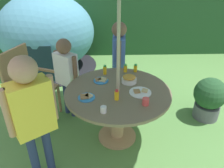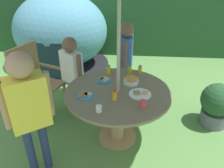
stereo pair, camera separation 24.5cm
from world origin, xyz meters
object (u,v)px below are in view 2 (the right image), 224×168
(wooden_chair, at_px, (33,78))
(juice_bottle_far_left, at_px, (140,70))
(garden_table, at_px, (118,103))
(juice_bottle_near_left, at_px, (115,95))
(juice_bottle_center_front, at_px, (109,70))
(juice_bottle_far_right, at_px, (130,69))
(child_in_yellow_shirt, at_px, (28,103))
(snack_bowl, at_px, (131,80))
(plate_front_edge, at_px, (85,95))
(plate_near_right, at_px, (103,80))
(potted_plant, at_px, (217,104))
(child_in_white_shirt, at_px, (72,67))
(dome_tent, at_px, (61,31))
(cup_far, at_px, (143,104))
(cup_near, at_px, (99,109))
(plate_mid_left, at_px, (140,94))
(child_in_blue_shirt, at_px, (126,53))

(wooden_chair, distance_m, juice_bottle_far_left, 1.45)
(garden_table, height_order, juice_bottle_near_left, juice_bottle_near_left)
(juice_bottle_near_left, distance_m, juice_bottle_center_front, 0.61)
(juice_bottle_far_right, bearing_deg, child_in_yellow_shirt, -131.24)
(snack_bowl, bearing_deg, plate_front_edge, -145.82)
(wooden_chair, bearing_deg, plate_near_right, -81.94)
(plate_near_right, relative_size, juice_bottle_center_front, 1.48)
(child_in_yellow_shirt, bearing_deg, juice_bottle_center_front, 21.37)
(wooden_chair, height_order, snack_bowl, wooden_chair)
(potted_plant, relative_size, child_in_white_shirt, 0.54)
(dome_tent, distance_m, cup_far, 2.91)
(plate_near_right, relative_size, cup_near, 2.79)
(child_in_yellow_shirt, height_order, juice_bottle_center_front, child_in_yellow_shirt)
(plate_near_right, bearing_deg, juice_bottle_far_right, 37.92)
(dome_tent, height_order, cup_near, dome_tent)
(child_in_white_shirt, xyz_separation_m, snack_bowl, (0.79, -0.32, 0.01))
(juice_bottle_far_right, relative_size, cup_near, 1.64)
(child_in_yellow_shirt, relative_size, snack_bowl, 7.43)
(plate_mid_left, distance_m, cup_near, 0.53)
(juice_bottle_far_right, xyz_separation_m, juice_bottle_center_front, (-0.27, -0.06, 0.01))
(potted_plant, xyz_separation_m, child_in_blue_shirt, (-1.21, 0.50, 0.47))
(juice_bottle_near_left, distance_m, cup_near, 0.26)
(plate_front_edge, relative_size, cup_near, 2.79)
(child_in_blue_shirt, bearing_deg, wooden_chair, -67.62)
(potted_plant, bearing_deg, snack_bowl, -170.69)
(juice_bottle_near_left, height_order, juice_bottle_far_left, juice_bottle_near_left)
(potted_plant, height_order, juice_bottle_far_left, juice_bottle_far_left)
(child_in_blue_shirt, bearing_deg, juice_bottle_far_left, 29.60)
(juice_bottle_near_left, bearing_deg, cup_far, -20.12)
(dome_tent, xyz_separation_m, cup_far, (1.54, -2.47, -0.00))
(plate_near_right, xyz_separation_m, juice_bottle_center_front, (0.05, 0.19, 0.04))
(dome_tent, height_order, plate_mid_left, dome_tent)
(potted_plant, xyz_separation_m, juice_bottle_far_right, (-1.15, 0.10, 0.41))
(child_in_blue_shirt, relative_size, cup_near, 19.03)
(garden_table, bearing_deg, dome_tent, 120.38)
(garden_table, xyz_separation_m, potted_plant, (1.28, 0.37, -0.20))
(child_in_blue_shirt, xyz_separation_m, plate_near_right, (-0.25, -0.65, -0.10))
(dome_tent, xyz_separation_m, juice_bottle_far_right, (1.40, -1.70, 0.01))
(child_in_yellow_shirt, bearing_deg, child_in_white_shirt, 47.54)
(plate_near_right, bearing_deg, plate_front_edge, -112.30)
(wooden_chair, height_order, child_in_white_shirt, child_in_white_shirt)
(potted_plant, bearing_deg, juice_bottle_far_right, 174.98)
(plate_mid_left, xyz_separation_m, juice_bottle_near_left, (-0.27, -0.13, 0.05))
(child_in_yellow_shirt, xyz_separation_m, juice_bottle_far_left, (1.03, 1.03, -0.12))
(juice_bottle_far_left, bearing_deg, cup_far, -89.31)
(child_in_yellow_shirt, distance_m, juice_bottle_far_right, 1.37)
(snack_bowl, xyz_separation_m, juice_bottle_far_right, (-0.02, 0.29, 0.01))
(wooden_chair, distance_m, dome_tent, 1.72)
(wooden_chair, xyz_separation_m, plate_front_edge, (0.84, -0.61, 0.15))
(dome_tent, bearing_deg, plate_mid_left, -54.76)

